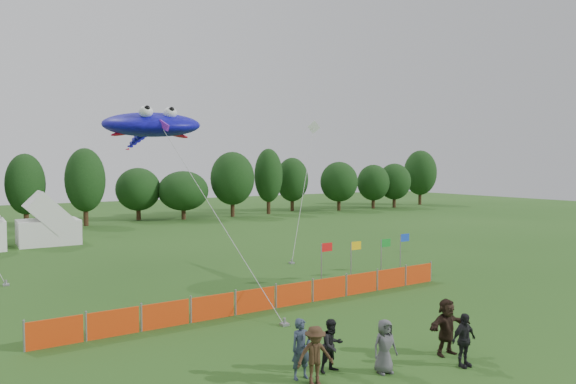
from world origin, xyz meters
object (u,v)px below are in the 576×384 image
barrier_fence (275,297)px  stingray_kite (150,125)px  spectator_a (301,349)px  spectator_f (447,327)px  spectator_b (332,345)px  spectator_c (315,355)px  spectator_d (464,340)px  spectator_e (385,346)px  tent_right (48,224)px

barrier_fence → stingray_kite: bearing=98.5°
spectator_a → spectator_f: spectator_f is taller
barrier_fence → spectator_b: (-2.12, -6.94, 0.32)m
barrier_fence → spectator_f: spectator_f is taller
spectator_c → spectator_d: size_ratio=1.01×
spectator_e → stingray_kite: stingray_kite is taller
spectator_e → spectator_f: 2.79m
spectator_b → spectator_d: 4.21m
spectator_a → stingray_kite: bearing=88.5°
spectator_d → spectator_f: 1.04m
spectator_d → spectator_e: size_ratio=1.03×
spectator_a → stingray_kite: (1.44, 18.73, 7.87)m
spectator_d → stingray_kite: stingray_kite is taller
spectator_a → spectator_d: (4.84, -1.98, -0.05)m
stingray_kite → spectator_b: bearing=-91.1°
spectator_d → spectator_f: size_ratio=0.90×
barrier_fence → stingray_kite: 14.58m
tent_right → spectator_d: tent_right is taller
spectator_b → stingray_kite: stingray_kite is taller
spectator_a → spectator_e: 2.60m
spectator_b → spectator_e: size_ratio=0.99×
tent_right → spectator_f: bearing=-76.9°
tent_right → spectator_b: (3.73, -32.63, -0.81)m
tent_right → spectator_c: bearing=-85.3°
spectator_d → spectator_f: (0.34, 0.97, 0.10)m
spectator_e → tent_right: bearing=108.2°
spectator_f → stingray_kite: 21.57m
spectator_f → spectator_b: bearing=171.4°
spectator_b → tent_right: bearing=94.2°
spectator_c → stingray_kite: (1.33, 19.30, 7.92)m
spectator_e → spectator_f: size_ratio=0.87×
spectator_b → stingray_kite: 20.43m
spectator_b → spectator_e: bearing=-37.6°
stingray_kite → spectator_a: bearing=-94.4°
spectator_c → spectator_e: size_ratio=1.04×
tent_right → spectator_a: bearing=-85.4°
barrier_fence → spectator_a: (-3.21, -6.86, 0.40)m
spectator_f → stingray_kite: stingray_kite is taller
barrier_fence → spectator_e: spectator_e is taller
spectator_a → spectator_e: bearing=-19.9°
spectator_e → spectator_f: (2.79, -0.00, 0.12)m
spectator_c → stingray_kite: bearing=101.4°
spectator_c → spectator_f: 5.10m
spectator_a → spectator_f: bearing=-8.2°
spectator_b → spectator_c: bearing=-156.0°
barrier_fence → spectator_c: (-3.11, -7.43, 0.36)m
tent_right → spectator_d: size_ratio=2.70×
tent_right → spectator_f: 34.47m
tent_right → spectator_e: (5.04, -33.55, -0.81)m
spectator_b → spectator_c: 1.10m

